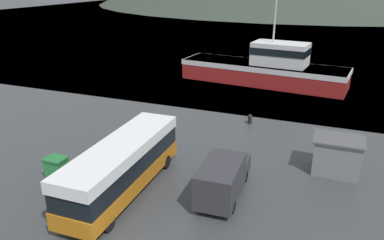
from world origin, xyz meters
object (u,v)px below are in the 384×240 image
object	(u,v)px
delivery_van	(223,177)
fishing_boat	(266,68)
storage_bin	(57,168)
dock_kiosk	(337,155)
small_boat	(279,57)
tour_bus	(123,164)

from	to	relation	value
delivery_van	fishing_boat	world-z (taller)	fishing_boat
storage_bin	dock_kiosk	world-z (taller)	dock_kiosk
small_boat	dock_kiosk	bearing A→B (deg)	145.53
fishing_boat	tour_bus	bearing A→B (deg)	-179.80
fishing_boat	dock_kiosk	bearing A→B (deg)	-150.53
tour_bus	delivery_van	size ratio (longest dim) A/B	1.79
delivery_van	small_boat	bearing A→B (deg)	92.20
fishing_boat	storage_bin	bearing A→B (deg)	171.00
fishing_boat	storage_bin	size ratio (longest dim) A/B	13.31
delivery_van	storage_bin	world-z (taller)	delivery_van
delivery_van	small_boat	xyz separation A→B (m)	(-3.49, 40.42, -0.79)
tour_bus	fishing_boat	xyz separation A→B (m)	(2.95, 27.31, 0.09)
storage_bin	tour_bus	bearing A→B (deg)	4.16
tour_bus	small_boat	distance (m)	42.18
small_boat	storage_bin	bearing A→B (deg)	121.35
tour_bus	storage_bin	xyz separation A→B (m)	(-4.65, -0.34, -1.02)
fishing_boat	small_boat	world-z (taller)	fishing_boat
tour_bus	dock_kiosk	size ratio (longest dim) A/B	3.30
tour_bus	dock_kiosk	xyz separation A→B (m)	(11.56, 7.12, -0.57)
tour_bus	dock_kiosk	distance (m)	13.59
dock_kiosk	delivery_van	bearing A→B (deg)	-137.79
storage_bin	dock_kiosk	bearing A→B (deg)	24.70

